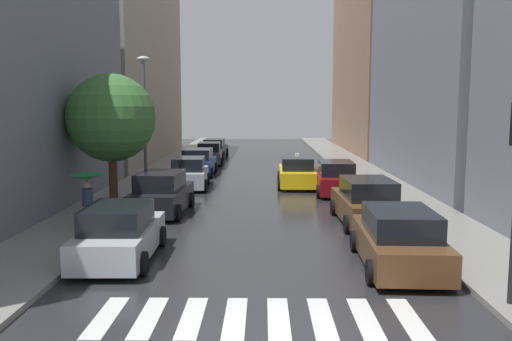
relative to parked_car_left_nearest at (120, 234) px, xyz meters
The scene contains 20 objects.
ground_plane 18.32m from the parked_car_left_nearest, 77.56° to the left, with size 28.00×72.00×0.04m, color #28282A.
sidewalk_left 18.07m from the parked_car_left_nearest, 98.15° to the left, with size 3.00×72.00×0.15m, color gray.
sidewalk_right 20.71m from the parked_car_left_nearest, 59.71° to the left, with size 3.00×72.00×0.15m, color gray.
crosswalk_stripes 5.70m from the parked_car_left_nearest, 45.81° to the right, with size 6.75×2.20×0.01m.
building_left_mid 29.30m from the parked_car_left_nearest, 104.39° to the left, with size 6.00×21.26×15.97m, color #9E9384.
building_right_mid 22.71m from the parked_car_left_nearest, 46.63° to the left, with size 6.00×17.59×14.52m, color slate.
building_right_far 39.38m from the parked_car_left_nearest, 67.29° to the left, with size 6.00×20.78×16.07m, color #8C6B56.
parked_car_left_nearest is the anchor object (origin of this frame).
parked_car_left_second 6.52m from the parked_car_left_nearest, 90.53° to the left, with size 2.25×4.34×1.72m.
parked_car_left_third 13.12m from the parked_car_left_nearest, 89.37° to the left, with size 2.19×4.09×1.65m.
parked_car_left_fourth 18.42m from the parked_car_left_nearest, 90.06° to the left, with size 2.14×4.13×1.67m.
parked_car_left_fifth 24.46m from the parked_car_left_nearest, 89.81° to the left, with size 2.09×4.17×1.65m.
parked_car_left_sixth 29.72m from the parked_car_left_nearest, 90.03° to the left, with size 2.09×4.82×1.56m.
parked_car_right_nearest 7.76m from the parked_car_left_nearest, ahead, with size 2.27×4.61×1.63m.
parked_car_right_second 9.22m from the parked_car_left_nearest, 30.92° to the left, with size 2.24×4.65×1.71m.
parked_car_right_third 13.84m from the parked_car_left_nearest, 56.29° to the left, with size 2.17×4.52×1.64m.
taxi_midroad 14.98m from the parked_car_left_nearest, 66.82° to the left, with size 2.13×4.54×1.81m.
pedestrian_foreground 4.01m from the parked_car_left_nearest, 120.87° to the left, with size 1.17×1.17×1.87m.
street_tree_left 8.41m from the parked_car_left_nearest, 106.94° to the left, with size 3.68×3.68×5.56m.
lamp_post_left 11.31m from the parked_car_left_nearest, 98.52° to the left, with size 0.60×0.28×6.53m.
Camera 1 is at (0.12, -8.43, 4.40)m, focal length 37.06 mm.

